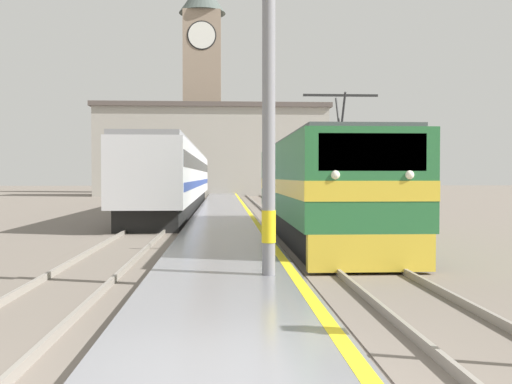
{
  "coord_description": "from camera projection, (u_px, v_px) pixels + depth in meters",
  "views": [
    {
      "loc": [
        -0.03,
        -5.56,
        2.14
      ],
      "look_at": [
        1.46,
        21.47,
        1.42
      ],
      "focal_mm": 42.0,
      "sensor_mm": 36.0,
      "label": 1
    }
  ],
  "objects": [
    {
      "name": "rail_track_near",
      "position": [
        285.0,
        217.0,
        30.74
      ],
      "size": [
        2.83,
        140.0,
        0.16
      ],
      "color": "#70665B",
      "rests_on": "ground"
    },
    {
      "name": "passenger_train",
      "position": [
        178.0,
        177.0,
        38.17
      ],
      "size": [
        2.92,
        33.66,
        3.83
      ],
      "color": "black",
      "rests_on": "ground"
    },
    {
      "name": "ground_plane",
      "position": [
        224.0,
        212.0,
        35.55
      ],
      "size": [
        200.0,
        200.0,
        0.0
      ],
      "primitive_type": "plane",
      "color": "#70665B"
    },
    {
      "name": "catenary_mast",
      "position": [
        274.0,
        41.0,
        10.98
      ],
      "size": [
        2.63,
        0.26,
        8.6
      ],
      "color": "gray",
      "rests_on": "platform"
    },
    {
      "name": "locomotive_train",
      "position": [
        319.0,
        188.0,
        19.67
      ],
      "size": [
        2.92,
        14.19,
        4.35
      ],
      "color": "black",
      "rests_on": "ground"
    },
    {
      "name": "rail_track_far",
      "position": [
        166.0,
        218.0,
        30.4
      ],
      "size": [
        2.84,
        140.0,
        0.16
      ],
      "color": "#70665B",
      "rests_on": "ground"
    },
    {
      "name": "platform",
      "position": [
        224.0,
        215.0,
        30.56
      ],
      "size": [
        2.87,
        140.0,
        0.31
      ],
      "color": "slate",
      "rests_on": "ground"
    },
    {
      "name": "station_building",
      "position": [
        212.0,
        150.0,
        65.66
      ],
      "size": [
        25.48,
        6.69,
        9.94
      ],
      "color": "#A8A399",
      "rests_on": "ground"
    },
    {
      "name": "clock_tower",
      "position": [
        202.0,
        79.0,
        76.32
      ],
      "size": [
        5.91,
        5.91,
        27.11
      ],
      "color": "gray",
      "rests_on": "ground"
    }
  ]
}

